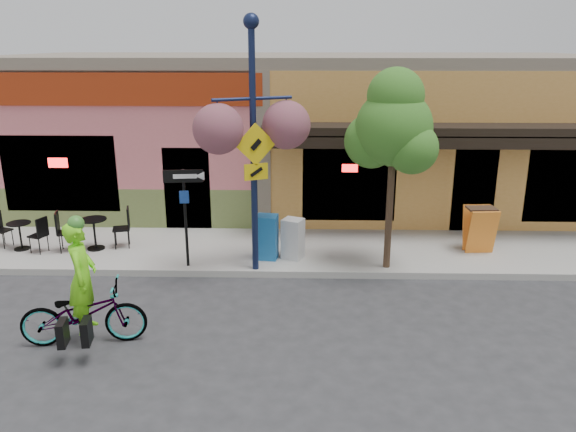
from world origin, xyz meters
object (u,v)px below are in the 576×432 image
Objects in this scene: lamp_post at (253,149)px; street_tree at (392,171)px; newspaper_box_blue at (267,237)px; building at (303,127)px; newspaper_box_grey at (293,239)px; one_way_sign at (186,219)px; cyclist_rider at (84,291)px; bicycle at (84,314)px.

lamp_post is 2.91m from street_tree.
building is at bearing 90.26° from newspaper_box_blue.
newspaper_box_grey is (-0.21, -6.18, -1.64)m from building.
newspaper_box_blue is at bearing 9.08° from one_way_sign.
cyclist_rider is at bearing -115.87° from one_way_sign.
building reaches higher than one_way_sign.
lamp_post is at bearing -50.78° from bicycle.
one_way_sign is at bearing -29.08° from bicycle.
lamp_post is at bearing -115.78° from newspaper_box_grey.
one_way_sign is (1.12, 3.10, 0.69)m from bicycle.
newspaper_box_grey is (3.42, 3.63, 0.07)m from bicycle.
street_tree is (2.86, 0.18, -0.48)m from lamp_post.
newspaper_box_grey is at bearing 166.83° from street_tree.
building reaches higher than newspaper_box_grey.
building is 3.46× the size of lamp_post.
one_way_sign is 4.49m from street_tree.
cyclist_rider is 0.87× the size of one_way_sign.
lamp_post is 2.41m from newspaper_box_grey.
one_way_sign is 2.44m from newspaper_box_grey.
bicycle is 3.37m from one_way_sign.
bicycle is at bearing 80.78° from cyclist_rider.
newspaper_box_grey is 0.21× the size of street_tree.
street_tree is (1.85, -6.67, 0.05)m from building.
newspaper_box_blue is (-0.79, -6.22, -1.59)m from building.
street_tree is (5.43, 3.15, 1.36)m from cyclist_rider.
building reaches higher than newspaper_box_blue.
cyclist_rider is 0.36× the size of lamp_post.
bicycle is 0.41m from cyclist_rider.
newspaper_box_blue is 0.58m from newspaper_box_grey.
lamp_post is 1.22× the size of street_tree.
building is at bearing 62.63° from one_way_sign.
bicycle is 1.09× the size of cyclist_rider.
bicycle is at bearing -120.84° from newspaper_box_blue.
lamp_post reaches higher than one_way_sign.
cyclist_rider is 2.05× the size of newspaper_box_grey.
street_tree is at bearing -6.27° from one_way_sign.
one_way_sign is at bearing -156.58° from newspaper_box_blue.
lamp_post is 2.23m from newspaper_box_blue.
bicycle is at bearing -116.69° from one_way_sign.
one_way_sign reaches higher than newspaper_box_grey.
street_tree is (2.64, -0.45, 1.65)m from newspaper_box_blue.
newspaper_box_grey is (0.58, 0.03, -0.05)m from newspaper_box_blue.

